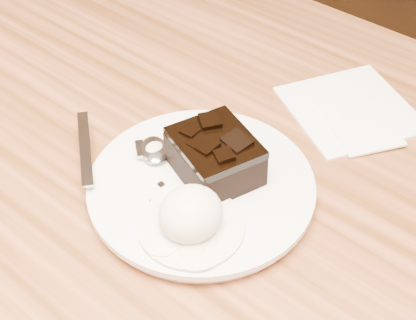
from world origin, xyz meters
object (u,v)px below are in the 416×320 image
Objects in this scene: napkin at (350,108)px; ice_cream_scoop at (191,214)px; brownie at (215,159)px; plate at (201,189)px; spoon at (154,151)px.

ice_cream_scoop is at bearing -93.22° from napkin.
brownie is 0.07m from ice_cream_scoop.
plate is 0.03m from brownie.
ice_cream_scoop is at bearing -67.24° from brownie.
plate is 2.77× the size of brownie.
brownie reaches higher than napkin.
spoon reaches higher than napkin.
plate is at bearing -101.92° from napkin.
plate is 0.06m from spoon.
ice_cream_scoop is (0.03, -0.07, 0.00)m from brownie.
ice_cream_scoop reaches higher than plate.
brownie is (0.00, 0.02, 0.03)m from plate.
plate is 0.21m from napkin.
napkin is (0.01, 0.26, -0.03)m from ice_cream_scoop.
ice_cream_scoop is 0.26m from napkin.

